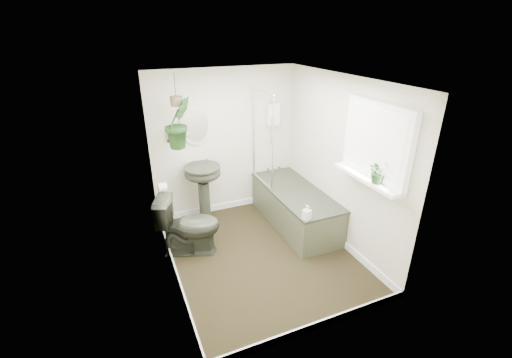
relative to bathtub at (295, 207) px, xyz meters
name	(u,v)px	position (x,y,z in m)	size (l,w,h in m)	color
floor	(260,254)	(-0.80, -0.50, -0.30)	(2.30, 2.80, 0.02)	black
ceiling	(261,78)	(-0.80, -0.50, 2.02)	(2.30, 2.80, 0.02)	white
wall_back	(225,143)	(-0.80, 0.91, 0.86)	(2.30, 0.02, 2.30)	white
wall_front	(325,235)	(-0.80, -1.91, 0.86)	(2.30, 0.02, 2.30)	white
wall_left	(165,193)	(-1.96, -0.50, 0.86)	(0.02, 2.80, 2.30)	white
wall_right	(340,163)	(0.36, -0.50, 0.86)	(0.02, 2.80, 2.30)	white
skirting	(260,250)	(-0.80, -0.50, -0.24)	(2.30, 2.80, 0.10)	white
bathtub	(295,207)	(0.00, 0.00, 0.00)	(0.72, 1.72, 0.58)	#2A2E23
bath_screen	(263,139)	(-0.33, 0.49, 0.99)	(0.04, 0.72, 1.40)	silver
shower_box	(273,114)	(0.00, 0.84, 1.26)	(0.20, 0.10, 0.35)	white
oval_mirror	(196,125)	(-1.25, 0.87, 1.21)	(0.46, 0.03, 0.62)	beige
wall_sconce	(169,135)	(-1.65, 0.86, 1.11)	(0.04, 0.04, 0.22)	black
toilet_roll_holder	(163,187)	(-1.90, 0.20, 0.61)	(0.11, 0.11, 0.11)	white
window_recess	(377,143)	(0.29, -1.20, 1.36)	(0.08, 1.00, 0.90)	white
window_sill	(366,178)	(0.22, -1.20, 0.94)	(0.18, 1.00, 0.04)	white
window_blinds	(373,143)	(0.24, -1.20, 1.36)	(0.01, 0.86, 0.76)	white
toilet	(189,225)	(-1.65, -0.07, 0.12)	(0.46, 0.80, 0.82)	#2A2E23
pedestal_sink	(204,194)	(-1.25, 0.64, 0.18)	(0.55, 0.47, 0.93)	#2A2E23
sill_plant	(379,172)	(0.22, -1.37, 1.09)	(0.24, 0.21, 0.26)	black
hanging_plant	(178,123)	(-1.57, 0.45, 1.38)	(0.38, 0.30, 0.69)	black
soap_bottle	(307,212)	(-0.29, -0.79, 0.39)	(0.09, 0.09, 0.20)	black
hanging_pot	(176,101)	(-1.57, 0.45, 1.66)	(0.16, 0.16, 0.12)	brown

